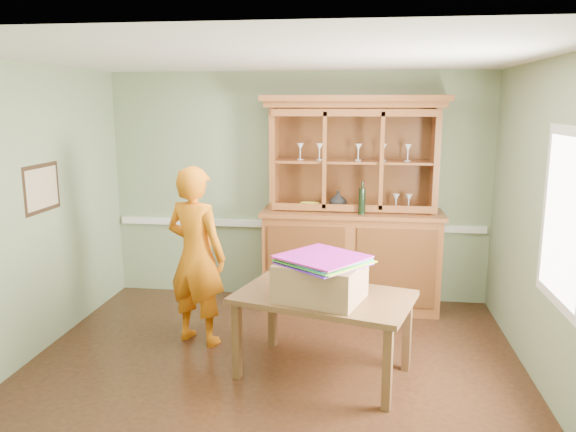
# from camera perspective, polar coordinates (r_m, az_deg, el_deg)

# --- Properties ---
(floor) EXTENTS (4.50, 4.50, 0.00)m
(floor) POSITION_cam_1_polar(r_m,az_deg,el_deg) (5.20, -1.62, -15.32)
(floor) COLOR #452716
(floor) RESTS_ON ground
(ceiling) EXTENTS (4.50, 4.50, 0.00)m
(ceiling) POSITION_cam_1_polar(r_m,az_deg,el_deg) (4.66, -1.81, 15.87)
(ceiling) COLOR white
(ceiling) RESTS_ON wall_back
(wall_back) EXTENTS (4.50, 0.00, 4.50)m
(wall_back) POSITION_cam_1_polar(r_m,az_deg,el_deg) (6.70, 0.99, 2.93)
(wall_back) COLOR gray
(wall_back) RESTS_ON floor
(wall_left) EXTENTS (0.00, 4.00, 4.00)m
(wall_left) POSITION_cam_1_polar(r_m,az_deg,el_deg) (5.56, -25.27, 0.08)
(wall_left) COLOR gray
(wall_left) RESTS_ON floor
(wall_right) EXTENTS (0.00, 4.00, 4.00)m
(wall_right) POSITION_cam_1_polar(r_m,az_deg,el_deg) (4.93, 25.10, -1.24)
(wall_right) COLOR gray
(wall_right) RESTS_ON floor
(wall_front) EXTENTS (4.50, 0.00, 4.50)m
(wall_front) POSITION_cam_1_polar(r_m,az_deg,el_deg) (2.86, -8.11, -8.88)
(wall_front) COLOR gray
(wall_front) RESTS_ON floor
(chair_rail) EXTENTS (4.41, 0.05, 0.08)m
(chair_rail) POSITION_cam_1_polar(r_m,az_deg,el_deg) (6.75, 0.95, -0.88)
(chair_rail) COLOR white
(chair_rail) RESTS_ON wall_back
(framed_map) EXTENTS (0.03, 0.60, 0.46)m
(framed_map) POSITION_cam_1_polar(r_m,az_deg,el_deg) (5.77, -23.68, 2.60)
(framed_map) COLOR #332114
(framed_map) RESTS_ON wall_left
(window_panel) EXTENTS (0.03, 0.96, 1.36)m
(window_panel) POSITION_cam_1_polar(r_m,az_deg,el_deg) (4.61, 26.12, -0.22)
(window_panel) COLOR white
(window_panel) RESTS_ON wall_right
(china_hutch) EXTENTS (2.06, 0.68, 2.42)m
(china_hutch) POSITION_cam_1_polar(r_m,az_deg,el_deg) (6.48, 6.45, -1.97)
(china_hutch) COLOR brown
(china_hutch) RESTS_ON floor
(dining_table) EXTENTS (1.65, 1.25, 0.73)m
(dining_table) POSITION_cam_1_polar(r_m,az_deg,el_deg) (4.88, 3.63, -8.92)
(dining_table) COLOR brown
(dining_table) RESTS_ON floor
(cardboard_box) EXTENTS (0.80, 0.71, 0.31)m
(cardboard_box) POSITION_cam_1_polar(r_m,az_deg,el_deg) (4.69, 3.29, -6.62)
(cardboard_box) COLOR #A07F52
(cardboard_box) RESTS_ON dining_table
(kite_stack) EXTENTS (0.84, 0.84, 0.06)m
(kite_stack) POSITION_cam_1_polar(r_m,az_deg,el_deg) (4.64, 3.63, -4.41)
(kite_stack) COLOR #5D1EC9
(kite_stack) RESTS_ON cardboard_box
(person) EXTENTS (0.75, 0.61, 1.76)m
(person) POSITION_cam_1_polar(r_m,az_deg,el_deg) (5.53, -9.31, -4.01)
(person) COLOR orange
(person) RESTS_ON floor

